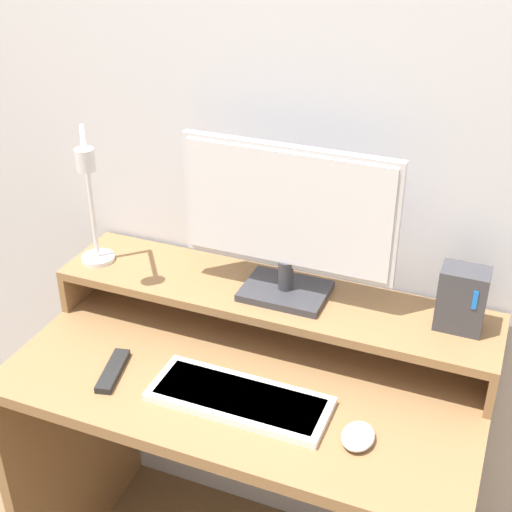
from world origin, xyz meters
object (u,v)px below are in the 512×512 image
object	(u,v)px
router_dock	(462,299)
keyboard	(239,399)
remote_control	(113,371)
mouse	(358,436)
monitor	(287,219)
desk_lamp	(91,202)

from	to	relation	value
router_dock	keyboard	world-z (taller)	router_dock
remote_control	router_dock	bearing A→B (deg)	23.26
keyboard	remote_control	size ratio (longest dim) A/B	2.61
mouse	remote_control	distance (m)	0.58
monitor	desk_lamp	bearing A→B (deg)	-170.36
monitor	remote_control	bearing A→B (deg)	-137.22
router_dock	remote_control	world-z (taller)	router_dock
router_dock	mouse	distance (m)	0.38
desk_lamp	remote_control	bearing A→B (deg)	-53.17
desk_lamp	remote_control	world-z (taller)	desk_lamp
mouse	desk_lamp	bearing A→B (deg)	164.14
monitor	desk_lamp	distance (m)	0.48
monitor	desk_lamp	xyz separation A→B (m)	(-0.47, -0.08, -0.01)
monitor	remote_control	xyz separation A→B (m)	(-0.31, -0.29, -0.31)
keyboard	remote_control	bearing A→B (deg)	-176.39
monitor	mouse	world-z (taller)	monitor
monitor	mouse	bearing A→B (deg)	-47.53
monitor	mouse	size ratio (longest dim) A/B	5.69
monitor	keyboard	bearing A→B (deg)	-91.14
monitor	mouse	xyz separation A→B (m)	(0.26, -0.29, -0.31)
monitor	router_dock	xyz separation A→B (m)	(0.40, 0.02, -0.13)
monitor	router_dock	bearing A→B (deg)	2.53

